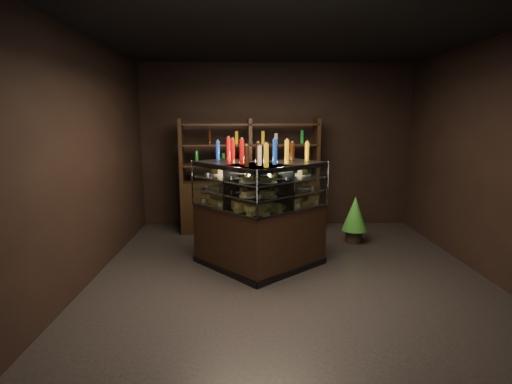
% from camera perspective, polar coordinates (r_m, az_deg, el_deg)
% --- Properties ---
extents(ground, '(5.00, 5.00, 0.00)m').
position_cam_1_polar(ground, '(5.37, 4.71, -11.47)').
color(ground, black).
rests_on(ground, ground).
extents(room_shell, '(5.02, 5.02, 3.01)m').
position_cam_1_polar(room_shell, '(4.98, 5.05, 9.71)').
color(room_shell, black).
rests_on(room_shell, ground).
extents(display_case, '(1.88, 1.42, 1.44)m').
position_cam_1_polar(display_case, '(5.37, 0.41, -6.00)').
color(display_case, black).
rests_on(display_case, ground).
extents(food_display, '(1.49, 1.00, 0.44)m').
position_cam_1_polar(food_display, '(5.22, 0.42, 0.04)').
color(food_display, gold).
rests_on(food_display, display_case).
extents(bottles_top, '(1.31, 0.86, 0.30)m').
position_cam_1_polar(bottles_top, '(5.16, 0.43, 5.69)').
color(bottles_top, '#D8590A').
rests_on(bottles_top, display_case).
extents(potted_conifer, '(0.40, 0.40, 0.86)m').
position_cam_1_polar(potted_conifer, '(6.68, 13.96, -2.91)').
color(potted_conifer, black).
rests_on(potted_conifer, ground).
extents(back_shelving, '(2.46, 0.57, 2.00)m').
position_cam_1_polar(back_shelving, '(7.14, -0.88, -0.80)').
color(back_shelving, black).
rests_on(back_shelving, ground).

